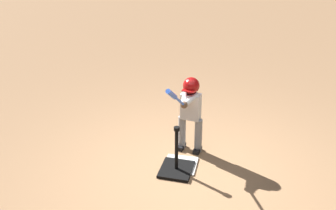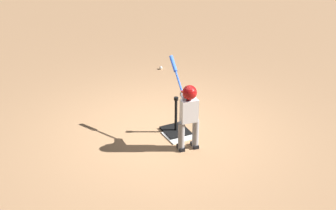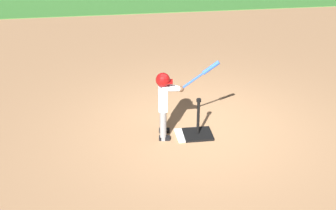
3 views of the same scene
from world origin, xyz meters
name	(u,v)px [view 2 (image 2 of 3)]	position (x,y,z in m)	size (l,w,h in m)	color
ground_plane	(161,131)	(0.00, 0.00, 0.00)	(90.00, 90.00, 0.00)	#AD7F56
home_plate	(178,135)	(-0.27, -0.20, 0.01)	(0.44, 0.44, 0.02)	white
batting_tee	(176,128)	(-0.13, -0.23, 0.08)	(0.47, 0.43, 0.68)	black
batter_child	(188,108)	(-0.66, -0.17, 0.73)	(1.00, 0.37, 1.35)	gray
baseball	(161,68)	(2.74, -1.27, 0.04)	(0.07, 0.07, 0.07)	white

